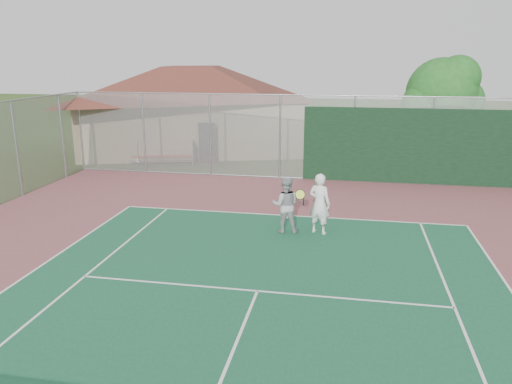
% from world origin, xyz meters
% --- Properties ---
extents(back_fence, '(20.08, 0.11, 3.53)m').
position_xyz_m(back_fence, '(2.11, 16.98, 1.67)').
color(back_fence, gray).
rests_on(back_fence, ground).
extents(side_fence_left, '(0.08, 9.00, 3.50)m').
position_xyz_m(side_fence_left, '(-10.00, 12.50, 1.75)').
color(side_fence_left, gray).
rests_on(side_fence_left, ground).
extents(clubhouse, '(14.32, 11.62, 5.36)m').
position_xyz_m(clubhouse, '(-6.73, 23.21, 2.72)').
color(clubhouse, tan).
rests_on(clubhouse, ground).
extents(bleachers, '(3.30, 2.37, 1.09)m').
position_xyz_m(bleachers, '(-7.00, 19.52, 0.58)').
color(bleachers, '#B34429').
rests_on(bleachers, ground).
extents(tree, '(3.64, 3.45, 5.08)m').
position_xyz_m(tree, '(5.81, 19.96, 3.34)').
color(tree, '#331F12').
rests_on(tree, ground).
extents(player_white_front, '(1.08, 0.76, 1.78)m').
position_xyz_m(player_white_front, '(1.07, 10.42, 0.89)').
color(player_white_front, silver).
rests_on(player_white_front, ground).
extents(player_grey_back, '(0.85, 0.70, 1.65)m').
position_xyz_m(player_grey_back, '(0.10, 10.34, 0.82)').
color(player_grey_back, '#9C9EA1').
rests_on(player_grey_back, ground).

